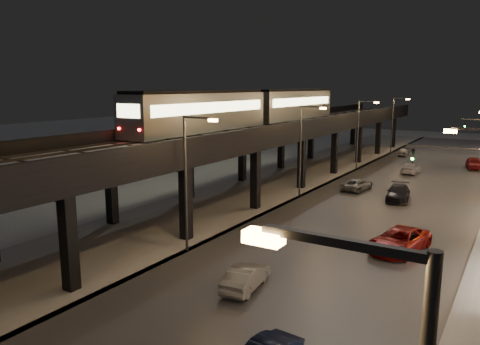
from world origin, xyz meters
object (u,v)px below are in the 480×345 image
Objects in this scene: car_mid_silver at (357,185)px; car_mid_dark at (410,169)px; car_near_white at (246,278)px; subway_train at (254,107)px; car_onc_red at (474,164)px; car_onc_white at (398,193)px; car_onc_dark at (399,241)px; car_far_white at (404,152)px.

car_mid_silver is 13.21m from car_mid_dark.
car_near_white is at bearing 102.07° from car_mid_silver.
subway_train reaches higher than car_onc_red.
car_onc_white is 23.36m from car_onc_red.
car_onc_red is (6.45, 7.72, 0.12)m from car_mid_dark.
car_mid_dark is 10.06m from car_onc_red.
car_onc_dark is at bearing -102.66° from car_onc_red.
car_onc_dark reaches higher than car_near_white.
car_mid_silver is at bearing 145.41° from car_onc_white.
car_near_white is 55.09m from car_far_white.
car_far_white is (10.30, 29.34, -7.91)m from subway_train.
car_near_white is 39.88m from car_mid_dark.
subway_train reaches higher than car_mid_silver.
car_onc_white reaches higher than car_mid_dark.
subway_train is at bearing 64.13° from car_far_white.
car_mid_dark is at bearing 98.85° from car_far_white.
car_onc_dark is (8.13, -16.73, 0.14)m from car_mid_silver.
car_mid_dark is (0.30, 39.88, -0.01)m from car_near_white.
car_onc_dark is 37.38m from car_onc_red.
subway_train is at bearing 13.51° from car_mid_silver.
subway_train is at bearing 153.42° from car_onc_dark.
car_near_white is at bearing -104.10° from car_onc_white.
car_onc_red is at bearing 99.57° from car_onc_dark.
car_far_white is 12.90m from car_onc_red.
car_near_white reaches higher than car_mid_dark.
car_mid_silver is at bearing 6.58° from subway_train.
car_mid_silver is 1.24× the size of car_far_white.
car_near_white is at bearing -109.13° from car_onc_red.
subway_train is 21.78m from car_mid_dark.
car_mid_silver reaches higher than car_far_white.
car_mid_dark is 0.89× the size of car_onc_white.
subway_train reaches higher than car_mid_dark.
car_onc_red is at bearing 46.45° from subway_train.
car_mid_silver is 1.01× the size of car_onc_red.
car_far_white is (-1.42, 27.99, -0.01)m from car_mid_silver.
car_mid_silver is at bearing 127.11° from car_onc_dark.
subway_train is 8.80× the size of car_mid_silver.
car_near_white is 0.80× the size of car_onc_white.
car_onc_dark reaches higher than car_onc_red.
car_onc_white is (2.01, -15.21, 0.08)m from car_mid_dark.
car_onc_white is at bearing -112.03° from car_onc_red.
car_mid_dark is at bearing 88.75° from car_onc_white.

